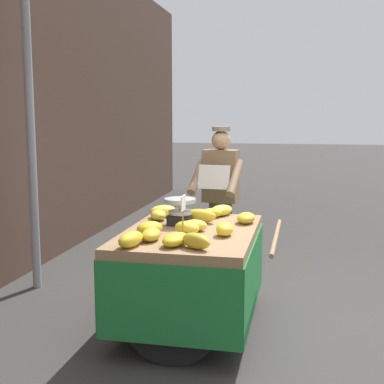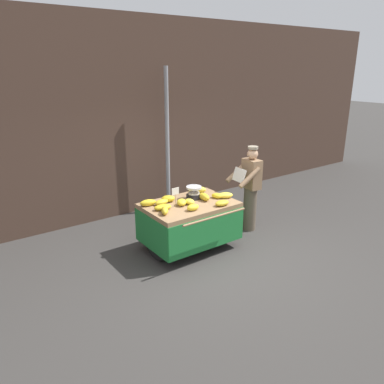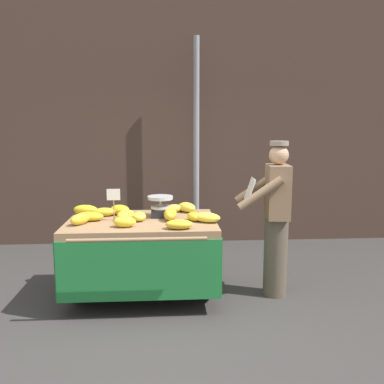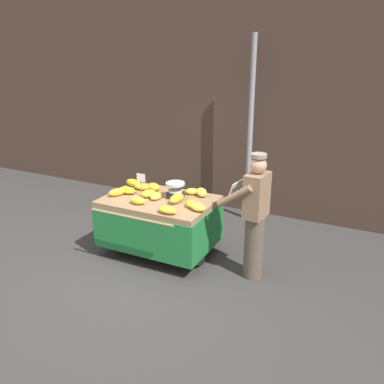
{
  "view_description": "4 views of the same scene",
  "coord_description": "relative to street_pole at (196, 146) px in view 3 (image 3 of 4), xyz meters",
  "views": [
    {
      "loc": [
        -4.41,
        -0.25,
        1.84
      ],
      "look_at": [
        0.34,
        0.76,
        1.13
      ],
      "focal_mm": 49.01,
      "sensor_mm": 36.0,
      "label": 1
    },
    {
      "loc": [
        -3.74,
        -4.39,
        3.17
      ],
      "look_at": [
        -0.04,
        0.75,
        1.04
      ],
      "focal_mm": 35.12,
      "sensor_mm": 36.0,
      "label": 2
    },
    {
      "loc": [
        0.1,
        -3.67,
        1.85
      ],
      "look_at": [
        0.39,
        0.67,
        1.17
      ],
      "focal_mm": 38.35,
      "sensor_mm": 36.0,
      "label": 3
    },
    {
      "loc": [
        2.74,
        -4.11,
        2.95
      ],
      "look_at": [
        0.34,
        0.75,
        1.03
      ],
      "focal_mm": 38.29,
      "sensor_mm": 36.0,
      "label": 4
    }
  ],
  "objects": [
    {
      "name": "price_sign",
      "position": [
        -1.02,
        -1.85,
        -0.47
      ],
      "size": [
        0.14,
        0.01,
        0.34
      ],
      "color": "#997A51",
      "rests_on": "banana_cart"
    },
    {
      "name": "banana_bunch_8",
      "position": [
        -1.16,
        -1.63,
        -0.67
      ],
      "size": [
        0.27,
        0.16,
        0.09
      ],
      "primitive_type": "ellipsoid",
      "rotation": [
        0.0,
        0.0,
        1.65
      ],
      "color": "gold",
      "rests_on": "banana_cart"
    },
    {
      "name": "banana_bunch_0",
      "position": [
        -0.34,
        -2.28,
        -0.67
      ],
      "size": [
        0.28,
        0.17,
        0.09
      ],
      "primitive_type": "ellipsoid",
      "rotation": [
        0.0,
        0.0,
        1.53
      ],
      "color": "gold",
      "rests_on": "banana_cart"
    },
    {
      "name": "ground_plane",
      "position": [
        -0.57,
        -2.52,
        -1.59
      ],
      "size": [
        60.0,
        60.0,
        0.0
      ],
      "primitive_type": "plane",
      "color": "#383533"
    },
    {
      "name": "banana_bunch_1",
      "position": [
        -0.04,
        -2.01,
        -0.66
      ],
      "size": [
        0.33,
        0.27,
        0.1
      ],
      "primitive_type": "ellipsoid",
      "rotation": [
        0.0,
        0.0,
        1.11
      ],
      "color": "yellow",
      "rests_on": "banana_cart"
    },
    {
      "name": "weighing_scale",
      "position": [
        -0.53,
        -1.71,
        -0.59
      ],
      "size": [
        0.28,
        0.28,
        0.24
      ],
      "color": "black",
      "rests_on": "banana_cart"
    },
    {
      "name": "street_pole",
      "position": [
        0.0,
        0.0,
        0.0
      ],
      "size": [
        0.09,
        0.09,
        3.17
      ],
      "primitive_type": "cylinder",
      "color": "gray",
      "rests_on": "ground"
    },
    {
      "name": "banana_cart",
      "position": [
        -0.73,
        -1.85,
        -0.95
      ],
      "size": [
        1.61,
        1.29,
        0.87
      ],
      "color": "#93704C",
      "rests_on": "ground"
    },
    {
      "name": "banana_bunch_6",
      "position": [
        -0.88,
        -2.17,
        -0.66
      ],
      "size": [
        0.22,
        0.14,
        0.11
      ],
      "primitive_type": "ellipsoid",
      "rotation": [
        0.0,
        0.0,
        1.58
      ],
      "color": "yellow",
      "rests_on": "banana_cart"
    },
    {
      "name": "vendor_person",
      "position": [
        0.73,
        -1.88,
        -0.71
      ],
      "size": [
        0.61,
        0.56,
        1.71
      ],
      "color": "brown",
      "rests_on": "ground"
    },
    {
      "name": "banana_bunch_12",
      "position": [
        -0.37,
        -1.47,
        -0.67
      ],
      "size": [
        0.26,
        0.21,
        0.09
      ],
      "primitive_type": "ellipsoid",
      "rotation": [
        0.0,
        0.0,
        1.97
      ],
      "color": "yellow",
      "rests_on": "banana_cart"
    },
    {
      "name": "banana_bunch_11",
      "position": [
        -0.42,
        -1.87,
        -0.65
      ],
      "size": [
        0.17,
        0.31,
        0.13
      ],
      "primitive_type": "ellipsoid",
      "rotation": [
        0.0,
        0.0,
        3.04
      ],
      "color": "gold",
      "rests_on": "banana_cart"
    },
    {
      "name": "banana_bunch_4",
      "position": [
        -0.17,
        -1.93,
        -0.67
      ],
      "size": [
        0.19,
        0.24,
        0.09
      ],
      "primitive_type": "ellipsoid",
      "rotation": [
        0.0,
        0.0,
        0.37
      ],
      "color": "gold",
      "rests_on": "banana_cart"
    },
    {
      "name": "banana_bunch_2",
      "position": [
        -0.75,
        -1.89,
        -0.67
      ],
      "size": [
        0.15,
        0.21,
        0.1
      ],
      "primitive_type": "ellipsoid",
      "rotation": [
        0.0,
        0.0,
        0.0
      ],
      "color": "yellow",
      "rests_on": "banana_cart"
    },
    {
      "name": "banana_bunch_9",
      "position": [
        -0.9,
        -1.86,
        -0.66
      ],
      "size": [
        0.26,
        0.28,
        0.11
      ],
      "primitive_type": "ellipsoid",
      "rotation": [
        0.0,
        0.0,
        2.56
      ],
      "color": "yellow",
      "rests_on": "banana_cart"
    },
    {
      "name": "banana_bunch_7",
      "position": [
        -0.22,
        -1.47,
        -0.66
      ],
      "size": [
        0.28,
        0.3,
        0.12
      ],
      "primitive_type": "ellipsoid",
      "rotation": [
        0.0,
        0.0,
        0.64
      ],
      "color": "yellow",
      "rests_on": "banana_cart"
    },
    {
      "name": "banana_bunch_10",
      "position": [
        -1.38,
        -1.54,
        -0.66
      ],
      "size": [
        0.31,
        0.19,
        0.11
      ],
      "primitive_type": "ellipsoid",
      "rotation": [
        0.0,
        0.0,
        1.37
      ],
      "color": "gold",
      "rests_on": "banana_cart"
    },
    {
      "name": "banana_bunch_13",
      "position": [
        -1.28,
        -1.85,
        -0.67
      ],
      "size": [
        0.33,
        0.22,
        0.1
      ],
      "primitive_type": "ellipsoid",
      "rotation": [
        0.0,
        0.0,
        1.36
      ],
      "color": "gold",
      "rests_on": "banana_cart"
    },
    {
      "name": "banana_bunch_3",
      "position": [
        -0.99,
        -1.57,
        -0.66
      ],
      "size": [
        0.29,
        0.27,
        0.11
      ],
      "primitive_type": "ellipsoid",
      "rotation": [
        0.0,
        0.0,
        1.03
      ],
      "color": "gold",
      "rests_on": "banana_cart"
    },
    {
      "name": "banana_bunch_5",
      "position": [
        -1.34,
        -2.02,
        -0.65
      ],
      "size": [
        0.23,
        0.28,
        0.12
      ],
      "primitive_type": "ellipsoid",
      "rotation": [
        0.0,
        0.0,
        2.58
      ],
      "color": "gold",
      "rests_on": "banana_cart"
    },
    {
      "name": "back_wall",
      "position": [
        -0.57,
        0.48,
        0.51
      ],
      "size": [
        16.0,
        0.24,
        4.18
      ],
      "primitive_type": "cube",
      "color": "#473328",
      "rests_on": "ground"
    }
  ]
}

